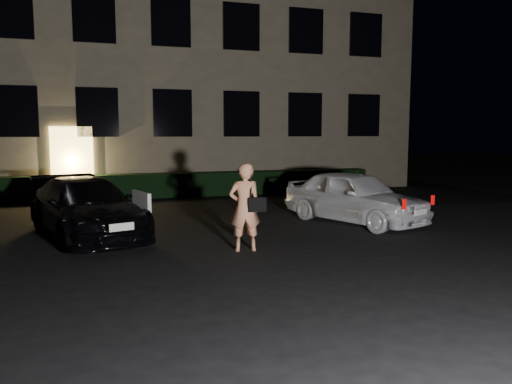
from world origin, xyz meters
name	(u,v)px	position (x,y,z in m)	size (l,w,h in m)	color
ground	(271,274)	(0.00, 0.00, 0.00)	(80.00, 80.00, 0.00)	black
building	(158,47)	(0.00, 14.99, 6.00)	(20.00, 8.11, 12.00)	#716750
hedge	(176,185)	(0.00, 10.50, 0.42)	(15.00, 0.70, 0.85)	black
sedan	(87,207)	(-2.90, 4.12, 0.64)	(2.99, 4.74, 1.28)	black
hatch	(354,197)	(3.58, 3.85, 0.67)	(2.91, 4.24, 1.34)	white
man	(245,207)	(0.06, 1.71, 0.86)	(0.71, 0.46, 1.71)	tan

